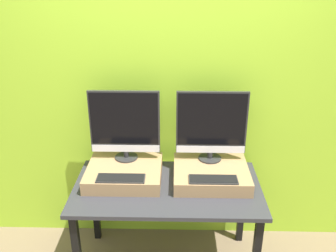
{
  "coord_description": "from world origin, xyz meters",
  "views": [
    {
      "loc": [
        0.06,
        -1.93,
        2.21
      ],
      "look_at": [
        0.0,
        0.6,
        1.1
      ],
      "focal_mm": 40.0,
      "sensor_mm": 36.0,
      "label": 1
    }
  ],
  "objects": [
    {
      "name": "keyboard_right",
      "position": [
        0.32,
        0.29,
        0.84
      ],
      "size": [
        0.34,
        0.12,
        0.01
      ],
      "color": "#2D2D2D",
      "rests_on": "wooden_riser_right"
    },
    {
      "name": "monitor_left",
      "position": [
        -0.32,
        0.6,
        1.11
      ],
      "size": [
        0.52,
        0.17,
        0.54
      ],
      "color": "#282828",
      "rests_on": "wooden_riser_left"
    },
    {
      "name": "wooden_riser_left",
      "position": [
        -0.32,
        0.46,
        0.78
      ],
      "size": [
        0.55,
        0.47,
        0.1
      ],
      "color": "#99754C",
      "rests_on": "workbench"
    },
    {
      "name": "wooden_riser_right",
      "position": [
        0.32,
        0.46,
        0.78
      ],
      "size": [
        0.55,
        0.47,
        0.1
      ],
      "color": "#99754C",
      "rests_on": "workbench"
    },
    {
      "name": "wall_back",
      "position": [
        0.0,
        0.8,
        1.3
      ],
      "size": [
        8.0,
        0.04,
        2.6
      ],
      "color": "#9ED12D",
      "rests_on": "ground_plane"
    },
    {
      "name": "monitor_right",
      "position": [
        0.32,
        0.6,
        1.11
      ],
      "size": [
        0.52,
        0.17,
        0.54
      ],
      "color": "#282828",
      "rests_on": "wooden_riser_right"
    },
    {
      "name": "keyboard_left",
      "position": [
        -0.32,
        0.29,
        0.84
      ],
      "size": [
        0.34,
        0.12,
        0.01
      ],
      "color": "#2D2D2D",
      "rests_on": "wooden_riser_left"
    },
    {
      "name": "workbench",
      "position": [
        0.0,
        0.36,
        0.64
      ],
      "size": [
        1.35,
        0.73,
        0.73
      ],
      "color": "#2D2D33",
      "rests_on": "ground_plane"
    }
  ]
}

